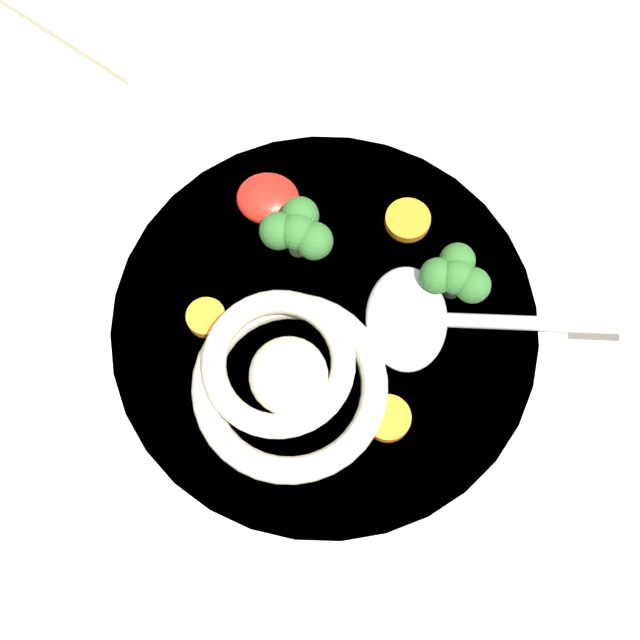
{
  "coord_description": "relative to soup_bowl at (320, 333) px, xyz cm",
  "views": [
    {
      "loc": [
        -1.61,
        11.23,
        50.06
      ],
      "look_at": [
        0.26,
        -3.22,
        9.2
      ],
      "focal_mm": 44.63,
      "sensor_mm": 36.0,
      "label": 1
    }
  ],
  "objects": [
    {
      "name": "noodle_pile",
      "position": [
        1.25,
        3.92,
        3.72
      ],
      "size": [
        11.31,
        11.09,
        4.55
      ],
      "color": "beige",
      "rests_on": "soup_bowl"
    },
    {
      "name": "broccoli_floret_right",
      "position": [
        1.78,
        -4.24,
        4.33
      ],
      "size": [
        4.1,
        3.52,
        3.24
      ],
      "color": "#7A9E60",
      "rests_on": "soup_bowl"
    },
    {
      "name": "soup_spoon",
      "position": [
        -6.01,
        -0.52,
        3.1
      ],
      "size": [
        17.43,
        6.36,
        1.6
      ],
      "rotation": [
        0.0,
        0.0,
        3.23
      ],
      "color": "#B7B7BC",
      "rests_on": "soup_bowl"
    },
    {
      "name": "carrot_slice_far",
      "position": [
        6.12,
        0.78,
        2.65
      ],
      "size": [
        2.14,
        2.14,
        0.7
      ],
      "primitive_type": "cylinder",
      "color": "orange",
      "rests_on": "soup_bowl"
    },
    {
      "name": "carrot_slice_front",
      "position": [
        -4.19,
        5.04,
        2.64
      ],
      "size": [
        2.42,
        2.42,
        0.68
      ],
      "primitive_type": "cylinder",
      "color": "orange",
      "rests_on": "soup_bowl"
    },
    {
      "name": "carrot_slice_left",
      "position": [
        -4.19,
        -6.51,
        2.59
      ],
      "size": [
        2.58,
        2.58,
        0.58
      ],
      "primitive_type": "cylinder",
      "color": "orange",
      "rests_on": "soup_bowl"
    },
    {
      "name": "table_slab",
      "position": [
        -0.26,
        3.22,
        -4.68
      ],
      "size": [
        114.03,
        114.03,
        4.44
      ],
      "primitive_type": "cube",
      "color": "#BCB29E",
      "rests_on": "ground"
    },
    {
      "name": "broccoli_floret_beside_chili",
      "position": [
        -6.93,
        -2.78,
        4.19
      ],
      "size": [
        3.82,
        3.29,
        3.02
      ],
      "color": "#7A9E60",
      "rests_on": "soup_bowl"
    },
    {
      "name": "soup_bowl",
      "position": [
        0.0,
        0.0,
        0.0
      ],
      "size": [
        26.56,
        26.56,
        4.76
      ],
      "color": "white",
      "rests_on": "table_slab"
    },
    {
      "name": "chili_sauce_dollop",
      "position": [
        3.82,
        -6.58,
        3.1
      ],
      "size": [
        3.58,
        3.22,
        1.61
      ],
      "primitive_type": "ellipsoid",
      "color": "red",
      "rests_on": "soup_bowl"
    }
  ]
}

